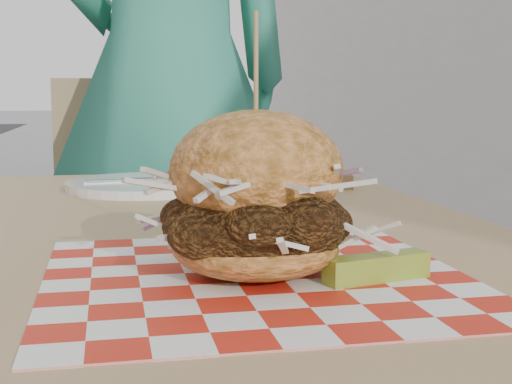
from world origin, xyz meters
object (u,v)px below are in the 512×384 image
(patio_table, at_px, (166,293))
(sandwich, at_px, (256,205))
(diner, at_px, (170,74))
(patio_chair, at_px, (136,227))

(patio_table, xyz_separation_m, sandwich, (0.06, -0.24, 0.14))
(diner, distance_m, patio_chair, 0.43)
(diner, height_order, patio_chair, diner)
(diner, relative_size, sandwich, 8.55)
(diner, bearing_deg, sandwich, 75.44)
(patio_table, height_order, sandwich, sandwich)
(patio_table, relative_size, sandwich, 5.36)
(patio_table, xyz_separation_m, patio_chair, (0.00, 1.08, -0.12))
(patio_table, distance_m, patio_chair, 1.08)
(diner, relative_size, patio_chair, 2.01)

